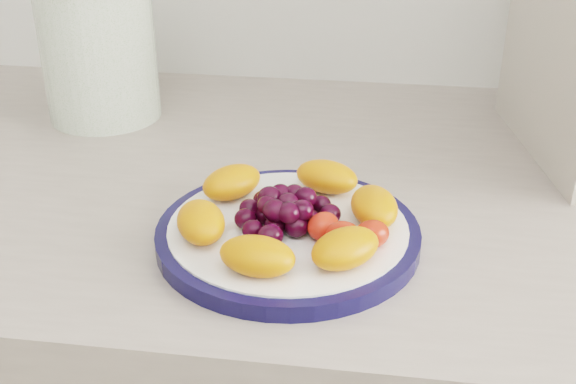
# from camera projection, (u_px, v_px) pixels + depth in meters

# --- Properties ---
(plate_rim) EXTENTS (0.23, 0.23, 0.01)m
(plate_rim) POSITION_uv_depth(u_px,v_px,m) (288.00, 235.00, 0.63)
(plate_rim) COLOR #0F0F39
(plate_rim) RESTS_ON counter
(plate_face) EXTENTS (0.21, 0.21, 0.02)m
(plate_face) POSITION_uv_depth(u_px,v_px,m) (288.00, 234.00, 0.63)
(plate_face) COLOR white
(plate_face) RESTS_ON counter
(canister) EXTENTS (0.16, 0.16, 0.16)m
(canister) POSITION_uv_depth(u_px,v_px,m) (99.00, 52.00, 0.87)
(canister) COLOR #346618
(canister) RESTS_ON counter
(fruit_plate) EXTENTS (0.20, 0.20, 0.03)m
(fruit_plate) POSITION_uv_depth(u_px,v_px,m) (294.00, 214.00, 0.62)
(fruit_plate) COLOR #D86011
(fruit_plate) RESTS_ON plate_face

